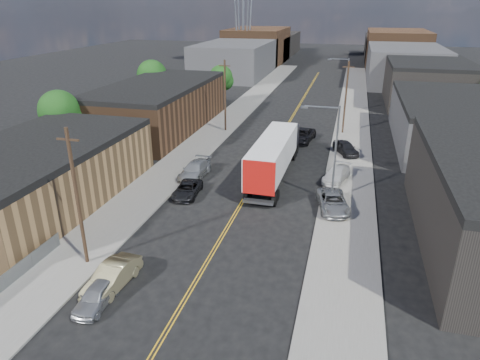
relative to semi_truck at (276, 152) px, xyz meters
The scene contains 31 objects.
ground 29.96m from the semi_truck, 93.27° to the left, with size 260.00×260.00×0.00m, color black.
centerline 15.12m from the semi_truck, 96.56° to the left, with size 0.32×120.00×0.01m, color gold.
sidewalk_left 18.73m from the semi_truck, 127.11° to the left, with size 5.00×140.00×0.15m, color slate.
sidewalk_right 16.92m from the semi_truck, 62.22° to the left, with size 5.00×140.00×0.15m, color slate.
warehouse_tan 23.17m from the semi_truck, 148.24° to the right, with size 12.00×22.00×5.60m.
warehouse_brown 24.07m from the semi_truck, 144.98° to the left, with size 12.00×26.00×6.60m.
industrial_right_b 25.73m from the semi_truck, 37.90° to the left, with size 14.00×24.00×6.10m.
industrial_right_c 46.49m from the semi_truck, 64.10° to the left, with size 14.00×22.00×7.60m.
skyline_left_a 68.36m from the semi_truck, 108.51° to the left, with size 16.00×30.00×8.00m, color #373739.
skyline_right_a 67.35m from the semi_truck, 74.23° to the left, with size 16.00×30.00×8.00m, color #373739.
skyline_left_b 92.42m from the semi_truck, 103.59° to the left, with size 16.00×26.00×10.00m, color #452C1B.
skyline_right_b 91.68m from the semi_truck, 78.48° to the left, with size 16.00×26.00×10.00m, color #452C1B.
skyline_left_c 111.93m from the semi_truck, 101.18° to the left, with size 16.00×40.00×7.00m, color black.
skyline_right_c 111.32m from the semi_truck, 80.54° to the left, with size 16.00×40.00×7.00m, color black.
streetlight_near 8.33m from the semi_truck, 41.39° to the right, with size 3.39×0.25×9.00m.
streetlight_far 30.51m from the semi_truck, 78.81° to the left, with size 3.39×0.25×9.00m.
utility_pole_left_near 22.64m from the semi_truck, 116.12° to the right, with size 1.60×0.26×10.00m.
utility_pole_left_far 18.00m from the semi_truck, 123.78° to the left, with size 1.60×0.26×10.00m.
utility_pole_right 19.13m from the semi_truck, 69.95° to the left, with size 1.60×0.26×10.00m.
tree_left_near 25.78m from the semi_truck, behind, with size 4.85×4.76×7.91m.
tree_left_mid 35.80m from the semi_truck, 135.95° to the left, with size 5.10×5.04×8.37m.
tree_left_far 35.50m from the semi_truck, 116.19° to the left, with size 4.35×4.20×6.97m.
semi_truck is the anchor object (origin of this frame).
car_left_a 25.01m from the semi_truck, 105.59° to the right, with size 1.59×3.96×1.35m, color #B4B7BA.
car_left_b 23.25m from the semi_truck, 106.80° to the right, with size 1.68×4.82×1.59m, color #807854.
car_left_c 10.60m from the semi_truck, 133.43° to the right, with size 2.13×4.62×1.28m, color black.
car_left_d 8.78m from the semi_truck, 160.49° to the right, with size 2.22×5.46×1.59m, color #A8ACAD.
car_right_lot_a 9.96m from the semi_truck, 48.55° to the right, with size 2.44×5.28×1.47m, color #929597.
car_right_lot_b 6.74m from the semi_truck, ahead, with size 1.90×4.68×1.36m, color beige.
car_right_lot_c 11.13m from the semi_truck, 49.50° to the left, with size 1.84×4.57×1.56m, color black.
car_ahead_truck 12.81m from the semi_truck, 83.91° to the left, with size 2.71×5.87×1.63m, color black.
Camera 1 is at (8.82, -12.29, 17.21)m, focal length 32.00 mm.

